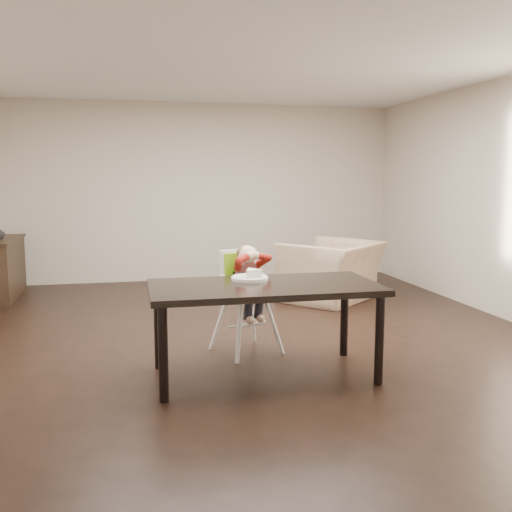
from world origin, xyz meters
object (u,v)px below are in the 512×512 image
(armchair, at_px, (332,261))
(high_chair, at_px, (245,277))
(dining_table, at_px, (264,294))
(sideboard, at_px, (1,268))

(armchair, bearing_deg, high_chair, 10.11)
(high_chair, xyz_separation_m, armchair, (1.52, 1.91, -0.18))
(dining_table, relative_size, armchair, 1.53)
(dining_table, relative_size, sideboard, 1.43)
(sideboard, bearing_deg, armchair, -14.42)
(armchair, relative_size, sideboard, 0.93)
(sideboard, bearing_deg, high_chair, -48.00)
(armchair, height_order, sideboard, armchair)
(armchair, bearing_deg, dining_table, 18.61)
(high_chair, xyz_separation_m, sideboard, (-2.69, 2.99, -0.30))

